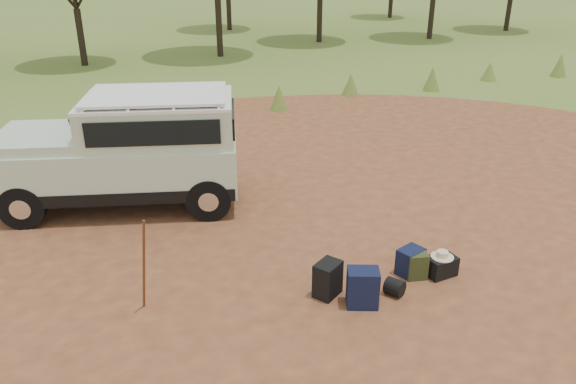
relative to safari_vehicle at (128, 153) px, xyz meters
name	(u,v)px	position (x,y,z in m)	size (l,w,h in m)	color
ground	(308,251)	(2.47, -3.15, -1.12)	(140.00, 140.00, 0.00)	#5B772A
dirt_clearing	(308,250)	(2.47, -3.15, -1.12)	(23.00, 23.00, 0.01)	#985C31
grass_fringe	(188,105)	(2.58, 5.52, -0.72)	(36.60, 1.60, 0.90)	#5B772A
safari_vehicle	(128,153)	(0.00, 0.00, 0.00)	(5.07, 3.26, 2.32)	beige
walking_staff	(144,266)	(-0.43, -3.79, -0.34)	(0.04, 0.04, 1.59)	brown
backpack_black	(328,279)	(2.16, -4.49, -0.84)	(0.41, 0.30, 0.57)	black
backpack_navy	(363,288)	(2.51, -4.93, -0.82)	(0.46, 0.33, 0.61)	#101433
backpack_olive	(417,266)	(3.68, -4.64, -0.90)	(0.32, 0.23, 0.45)	#39411E
duffel_navy	(410,261)	(3.66, -4.49, -0.89)	(0.41, 0.30, 0.46)	#101433
hard_case	(441,266)	(4.10, -4.73, -0.95)	(0.47, 0.33, 0.33)	black
stuff_sack	(395,287)	(3.10, -4.89, -0.98)	(0.27, 0.27, 0.27)	black
safari_hat	(442,255)	(4.10, -4.73, -0.75)	(0.37, 0.37, 0.11)	beige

